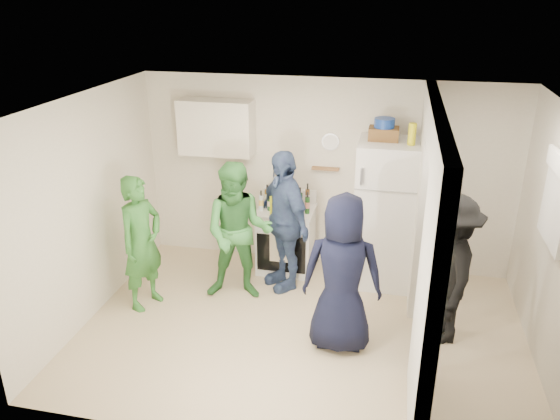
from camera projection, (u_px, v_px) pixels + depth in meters
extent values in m
plane|color=tan|center=(301.00, 330.00, 6.02)|extent=(4.80, 4.80, 0.00)
plane|color=silver|center=(326.00, 175.00, 7.08)|extent=(4.80, 0.00, 4.80)
plane|color=silver|center=(264.00, 320.00, 4.00)|extent=(4.80, 0.00, 4.80)
plane|color=silver|center=(89.00, 208.00, 6.01)|extent=(0.00, 3.40, 3.40)
plane|color=silver|center=(557.00, 249.00, 5.07)|extent=(0.00, 3.40, 3.40)
plane|color=white|center=(305.00, 105.00, 5.07)|extent=(4.80, 4.80, 0.00)
cube|color=silver|center=(422.00, 198.00, 6.30)|extent=(0.12, 1.20, 2.50)
cube|color=silver|center=(429.00, 296.00, 4.31)|extent=(0.12, 1.20, 2.50)
cube|color=silver|center=(436.00, 132.00, 4.91)|extent=(0.12, 1.00, 0.40)
cube|color=white|center=(286.00, 239.00, 7.18)|extent=(0.73, 0.60, 0.87)
cube|color=silver|center=(216.00, 127.00, 6.96)|extent=(0.95, 0.34, 0.70)
cube|color=white|center=(386.00, 214.00, 6.72)|extent=(0.76, 0.74, 1.84)
cube|color=brown|center=(384.00, 134.00, 6.41)|extent=(0.35, 0.25, 0.15)
cylinder|color=navy|center=(384.00, 123.00, 6.36)|extent=(0.24, 0.24, 0.11)
cylinder|color=yellow|center=(412.00, 134.00, 6.19)|extent=(0.09, 0.09, 0.25)
cylinder|color=white|center=(331.00, 142.00, 6.88)|extent=(0.22, 0.02, 0.22)
cube|color=olive|center=(325.00, 169.00, 6.99)|extent=(0.35, 0.08, 0.03)
cube|color=black|center=(558.00, 202.00, 5.11)|extent=(0.03, 0.70, 0.80)
cube|color=white|center=(556.00, 201.00, 5.11)|extent=(0.04, 0.76, 0.86)
cube|color=white|center=(560.00, 166.00, 4.98)|extent=(0.04, 0.82, 0.18)
cylinder|color=yellow|center=(273.00, 205.00, 6.79)|extent=(0.09, 0.09, 0.25)
cylinder|color=#B2120B|center=(300.00, 212.00, 6.77)|extent=(0.09, 0.09, 0.12)
imported|color=#35762F|center=(142.00, 243.00, 6.23)|extent=(0.56, 0.68, 1.61)
imported|color=#3C893C|center=(238.00, 233.00, 6.38)|extent=(0.91, 0.75, 1.69)
imported|color=#3B5C81|center=(283.00, 221.00, 6.62)|extent=(1.00, 1.07, 1.77)
imported|color=black|center=(342.00, 274.00, 5.47)|extent=(0.85, 0.58, 1.69)
imported|color=black|center=(449.00, 270.00, 5.61)|extent=(0.65, 1.08, 1.63)
cylinder|color=brown|center=(267.00, 194.00, 7.13)|extent=(0.07, 0.07, 0.26)
cylinder|color=#1D5822|center=(270.00, 201.00, 6.92)|extent=(0.06, 0.06, 0.24)
cylinder|color=#AFBCBD|center=(284.00, 194.00, 7.09)|extent=(0.06, 0.06, 0.31)
cylinder|color=maroon|center=(287.00, 201.00, 6.93)|extent=(0.06, 0.06, 0.25)
cylinder|color=silver|center=(296.00, 194.00, 7.11)|extent=(0.08, 0.08, 0.28)
cylinder|color=#133621|center=(300.00, 199.00, 6.93)|extent=(0.07, 0.07, 0.30)
cylinder|color=brown|center=(307.00, 195.00, 7.02)|extent=(0.06, 0.06, 0.32)
cylinder|color=silver|center=(261.00, 201.00, 6.91)|extent=(0.06, 0.06, 0.27)
cylinder|color=#5E1F10|center=(292.00, 195.00, 7.03)|extent=(0.08, 0.08, 0.33)
cylinder|color=#1C531D|center=(307.00, 203.00, 6.82)|extent=(0.06, 0.06, 0.28)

